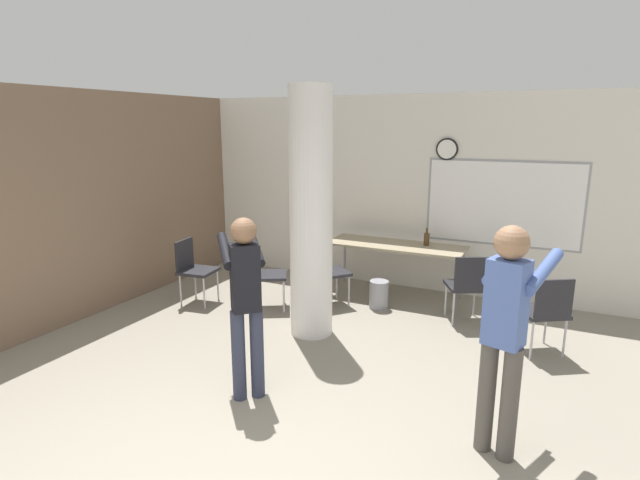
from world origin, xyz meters
name	(u,v)px	position (x,y,z in m)	size (l,w,h in m)	color
wall_left_accent	(103,202)	(-3.50, 2.50, 1.40)	(0.12, 7.00, 2.80)	#7A604C
wall_back	(423,194)	(0.03, 5.06, 1.40)	(8.00, 0.15, 2.80)	silver
support_pillar	(311,215)	(-0.67, 2.86, 1.40)	(0.48, 0.48, 2.80)	white
folding_table	(396,248)	(-0.18, 4.52, 0.70)	(1.89, 0.68, 0.75)	tan
bottle_on_table	(427,239)	(0.21, 4.64, 0.85)	(0.08, 0.08, 0.24)	#4C3319
waste_bin	(379,294)	(-0.22, 3.96, 0.19)	(0.25, 0.25, 0.37)	gray
chair_by_left_wall	(194,266)	(-2.57, 3.08, 0.51)	(0.49, 0.49, 0.87)	#232328
chair_near_pillar	(264,271)	(-1.59, 3.31, 0.51)	(0.60, 0.60, 0.87)	#232328
chair_table_right	(467,283)	(0.90, 3.93, 0.51)	(0.59, 0.59, 0.87)	#232328
chair_table_left	(326,269)	(-0.90, 3.75, 0.51)	(0.62, 0.62, 0.87)	#232328
chair_mid_room	(545,309)	(1.79, 3.40, 0.51)	(0.61, 0.61, 0.87)	#232328
person_playing_front	(245,294)	(-0.55, 1.36, 0.96)	(0.63, 0.63, 1.63)	#2D3347
person_playing_side	(506,324)	(1.55, 1.49, 1.02)	(0.52, 0.72, 1.73)	#514C47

